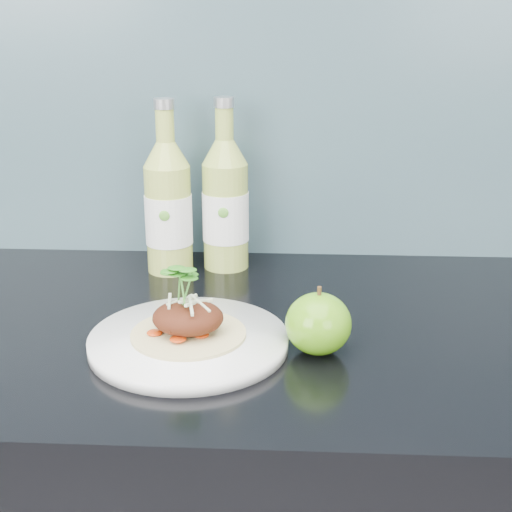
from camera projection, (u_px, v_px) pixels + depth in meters
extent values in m
cube|color=#6B9AA9|center=(217.00, 40.00, 1.12)|extent=(4.00, 0.02, 0.70)
cylinder|color=white|center=(189.00, 341.00, 0.88)|extent=(0.28, 0.28, 0.02)
cylinder|color=tan|center=(188.00, 334.00, 0.88)|extent=(0.14, 0.14, 0.00)
ellipsoid|color=#4F200E|center=(188.00, 318.00, 0.87)|extent=(0.09, 0.07, 0.04)
ellipsoid|color=#4A870E|center=(318.00, 324.00, 0.86)|extent=(0.09, 0.09, 0.08)
cylinder|color=#472D14|center=(319.00, 292.00, 0.84)|extent=(0.01, 0.00, 0.01)
cylinder|color=#A8BA4D|center=(169.00, 219.00, 1.11)|extent=(0.08, 0.08, 0.17)
cone|color=#A8BA4D|center=(166.00, 154.00, 1.08)|extent=(0.07, 0.07, 0.04)
cylinder|color=#A8BA4D|center=(165.00, 125.00, 1.07)|extent=(0.03, 0.03, 0.05)
cylinder|color=silver|center=(164.00, 104.00, 1.06)|extent=(0.03, 0.03, 0.02)
cylinder|color=white|center=(169.00, 219.00, 1.11)|extent=(0.09, 0.09, 0.08)
ellipsoid|color=#59A533|center=(164.00, 216.00, 1.07)|extent=(0.02, 0.00, 0.02)
cylinder|color=#9CB149|center=(226.00, 216.00, 1.13)|extent=(0.08, 0.08, 0.17)
cone|color=#9CB149|center=(225.00, 152.00, 1.10)|extent=(0.07, 0.07, 0.04)
cylinder|color=#9CB149|center=(224.00, 124.00, 1.08)|extent=(0.03, 0.03, 0.05)
cylinder|color=silver|center=(224.00, 102.00, 1.07)|extent=(0.03, 0.03, 0.02)
cylinder|color=white|center=(226.00, 216.00, 1.13)|extent=(0.09, 0.09, 0.08)
ellipsoid|color=#59A533|center=(223.00, 213.00, 1.09)|extent=(0.02, 0.00, 0.02)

